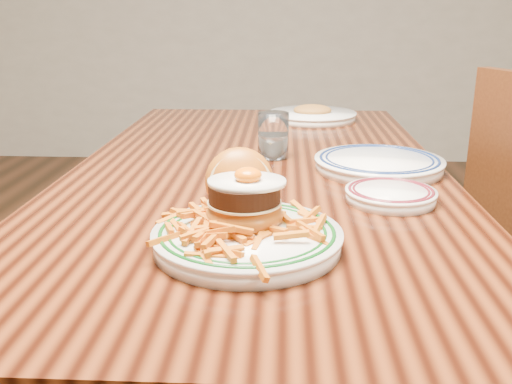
{
  "coord_description": "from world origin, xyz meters",
  "views": [
    {
      "loc": [
        0.06,
        -1.27,
        1.1
      ],
      "look_at": [
        0.02,
        -0.46,
        0.84
      ],
      "focal_mm": 40.0,
      "sensor_mm": 36.0,
      "label": 1
    }
  ],
  "objects": [
    {
      "name": "table",
      "position": [
        0.0,
        0.0,
        0.66
      ],
      "size": [
        0.85,
        1.6,
        0.75
      ],
      "color": "black",
      "rests_on": "floor"
    },
    {
      "name": "main_plate",
      "position": [
        0.0,
        -0.45,
        0.79
      ],
      "size": [
        0.29,
        0.3,
        0.14
      ],
      "rotation": [
        0.0,
        0.0,
        0.18
      ],
      "color": "white",
      "rests_on": "table"
    },
    {
      "name": "side_plate",
      "position": [
        0.26,
        -0.23,
        0.77
      ],
      "size": [
        0.17,
        0.18,
        0.03
      ],
      "rotation": [
        0.0,
        0.0,
        -0.27
      ],
      "color": "white",
      "rests_on": "table"
    },
    {
      "name": "rear_plate",
      "position": [
        0.27,
        -0.01,
        0.77
      ],
      "size": [
        0.29,
        0.29,
        0.03
      ],
      "rotation": [
        0.0,
        0.0,
        -0.17
      ],
      "color": "white",
      "rests_on": "table"
    },
    {
      "name": "water_glass",
      "position": [
        0.03,
        0.09,
        0.8
      ],
      "size": [
        0.07,
        0.07,
        0.11
      ],
      "color": "white",
      "rests_on": "table"
    },
    {
      "name": "far_plate",
      "position": [
        0.15,
        0.6,
        0.77
      ],
      "size": [
        0.29,
        0.29,
        0.05
      ],
      "rotation": [
        0.0,
        0.0,
        -0.41
      ],
      "color": "white",
      "rests_on": "table"
    }
  ]
}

